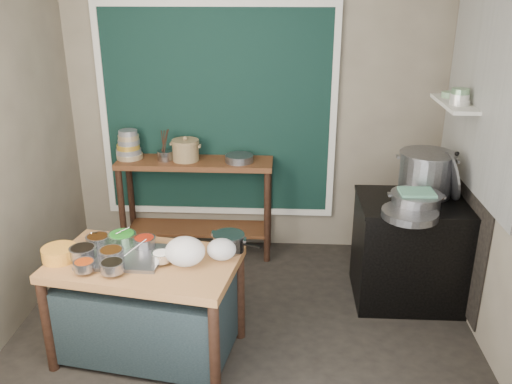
# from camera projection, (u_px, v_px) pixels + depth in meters

# --- Properties ---
(floor) EXTENTS (3.50, 3.00, 0.02)m
(floor) POSITION_uv_depth(u_px,v_px,m) (244.00, 331.00, 4.18)
(floor) COLOR black
(floor) RESTS_ON ground
(back_wall) EXTENTS (3.50, 0.02, 2.80)m
(back_wall) POSITION_uv_depth(u_px,v_px,m) (255.00, 108.00, 5.07)
(back_wall) COLOR #7A715E
(back_wall) RESTS_ON floor
(right_wall) EXTENTS (0.02, 3.00, 2.80)m
(right_wall) POSITION_uv_depth(u_px,v_px,m) (508.00, 161.00, 3.57)
(right_wall) COLOR #7A715E
(right_wall) RESTS_ON floor
(curtain_panel) EXTENTS (2.10, 0.02, 1.90)m
(curtain_panel) POSITION_uv_depth(u_px,v_px,m) (217.00, 114.00, 5.07)
(curtain_panel) COLOR black
(curtain_panel) RESTS_ON back_wall
(curtain_frame) EXTENTS (2.22, 0.03, 2.02)m
(curtain_frame) POSITION_uv_depth(u_px,v_px,m) (217.00, 114.00, 5.06)
(curtain_frame) COLOR beige
(curtain_frame) RESTS_ON back_wall
(tile_panel) EXTENTS (0.02, 1.70, 1.70)m
(tile_panel) POSITION_uv_depth(u_px,v_px,m) (486.00, 78.00, 3.92)
(tile_panel) COLOR #B2B2AA
(tile_panel) RESTS_ON right_wall
(soot_patch) EXTENTS (0.01, 1.30, 1.30)m
(soot_patch) POSITION_uv_depth(u_px,v_px,m) (461.00, 218.00, 4.43)
(soot_patch) COLOR black
(soot_patch) RESTS_ON right_wall
(wall_shelf) EXTENTS (0.22, 0.70, 0.03)m
(wall_shelf) POSITION_uv_depth(u_px,v_px,m) (455.00, 104.00, 4.30)
(wall_shelf) COLOR beige
(wall_shelf) RESTS_ON right_wall
(prep_table) EXTENTS (1.35, 0.92, 0.75)m
(prep_table) POSITION_uv_depth(u_px,v_px,m) (148.00, 308.00, 3.79)
(prep_table) COLOR #9C6739
(prep_table) RESTS_ON floor
(back_counter) EXTENTS (1.45, 0.40, 0.95)m
(back_counter) POSITION_uv_depth(u_px,v_px,m) (197.00, 207.00, 5.22)
(back_counter) COLOR #583419
(back_counter) RESTS_ON floor
(stove_block) EXTENTS (0.90, 0.68, 0.85)m
(stove_block) POSITION_uv_depth(u_px,v_px,m) (412.00, 252.00, 4.46)
(stove_block) COLOR black
(stove_block) RESTS_ON floor
(stove_top) EXTENTS (0.92, 0.69, 0.03)m
(stove_top) POSITION_uv_depth(u_px,v_px,m) (418.00, 203.00, 4.30)
(stove_top) COLOR black
(stove_top) RESTS_ON stove_block
(condiment_tray) EXTENTS (0.56, 0.41, 0.02)m
(condiment_tray) POSITION_uv_depth(u_px,v_px,m) (122.00, 257.00, 3.68)
(condiment_tray) COLOR gray
(condiment_tray) RESTS_ON prep_table
(condiment_bowls) EXTENTS (0.69, 0.56, 0.08)m
(condiment_bowls) POSITION_uv_depth(u_px,v_px,m) (113.00, 250.00, 3.67)
(condiment_bowls) COLOR gray
(condiment_bowls) RESTS_ON condiment_tray
(yellow_basin) EXTENTS (0.24, 0.24, 0.09)m
(yellow_basin) POSITION_uv_depth(u_px,v_px,m) (60.00, 254.00, 3.65)
(yellow_basin) COLOR gold
(yellow_basin) RESTS_ON prep_table
(saucepan) EXTENTS (0.30, 0.30, 0.12)m
(saucepan) POSITION_uv_depth(u_px,v_px,m) (229.00, 242.00, 3.77)
(saucepan) COLOR gray
(saucepan) RESTS_ON prep_table
(plastic_bag_a) EXTENTS (0.30, 0.26, 0.20)m
(plastic_bag_a) POSITION_uv_depth(u_px,v_px,m) (185.00, 251.00, 3.56)
(plastic_bag_a) COLOR white
(plastic_bag_a) RESTS_ON prep_table
(plastic_bag_b) EXTENTS (0.22, 0.20, 0.15)m
(plastic_bag_b) POSITION_uv_depth(u_px,v_px,m) (221.00, 249.00, 3.64)
(plastic_bag_b) COLOR white
(plastic_bag_b) RESTS_ON prep_table
(bowl_stack) EXTENTS (0.24, 0.24, 0.27)m
(bowl_stack) POSITION_uv_depth(u_px,v_px,m) (129.00, 146.00, 5.06)
(bowl_stack) COLOR tan
(bowl_stack) RESTS_ON back_counter
(utensil_cup) EXTENTS (0.16, 0.16, 0.09)m
(utensil_cup) POSITION_uv_depth(u_px,v_px,m) (165.00, 155.00, 5.04)
(utensil_cup) COLOR gray
(utensil_cup) RESTS_ON back_counter
(ceramic_crock) EXTENTS (0.32, 0.32, 0.18)m
(ceramic_crock) POSITION_uv_depth(u_px,v_px,m) (186.00, 151.00, 5.01)
(ceramic_crock) COLOR olive
(ceramic_crock) RESTS_ON back_counter
(wide_bowl) EXTENTS (0.30, 0.30, 0.07)m
(wide_bowl) POSITION_uv_depth(u_px,v_px,m) (239.00, 158.00, 4.99)
(wide_bowl) COLOR gray
(wide_bowl) RESTS_ON back_counter
(stock_pot) EXTENTS (0.53, 0.53, 0.35)m
(stock_pot) POSITION_uv_depth(u_px,v_px,m) (426.00, 174.00, 4.37)
(stock_pot) COLOR gray
(stock_pot) RESTS_ON stove_top
(pot_lid) EXTENTS (0.11, 0.40, 0.39)m
(pot_lid) POSITION_uv_depth(u_px,v_px,m) (451.00, 176.00, 4.27)
(pot_lid) COLOR gray
(pot_lid) RESTS_ON stove_top
(steamer) EXTENTS (0.42, 0.42, 0.13)m
(steamer) POSITION_uv_depth(u_px,v_px,m) (416.00, 201.00, 4.12)
(steamer) COLOR gray
(steamer) RESTS_ON stove_top
(green_cloth) EXTENTS (0.26, 0.21, 0.02)m
(green_cloth) POSITION_uv_depth(u_px,v_px,m) (417.00, 192.00, 4.10)
(green_cloth) COLOR #579A76
(green_cloth) RESTS_ON steamer
(shallow_pan) EXTENTS (0.47, 0.47, 0.05)m
(shallow_pan) POSITION_uv_depth(u_px,v_px,m) (410.00, 214.00, 3.99)
(shallow_pan) COLOR gray
(shallow_pan) RESTS_ON stove_top
(shelf_bowl_stack) EXTENTS (0.16, 0.16, 0.12)m
(shelf_bowl_stack) POSITION_uv_depth(u_px,v_px,m) (460.00, 97.00, 4.17)
(shelf_bowl_stack) COLOR silver
(shelf_bowl_stack) RESTS_ON wall_shelf
(shelf_bowl_green) EXTENTS (0.16, 0.16, 0.05)m
(shelf_bowl_green) POSITION_uv_depth(u_px,v_px,m) (449.00, 95.00, 4.44)
(shelf_bowl_green) COLOR gray
(shelf_bowl_green) RESTS_ON wall_shelf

